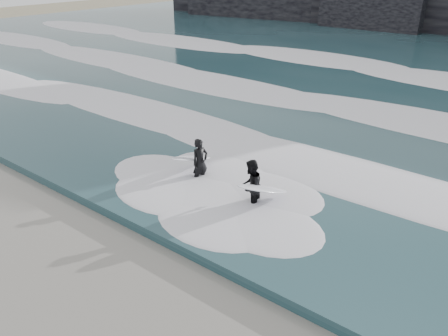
{
  "coord_description": "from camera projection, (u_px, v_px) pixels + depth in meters",
  "views": [
    {
      "loc": [
        8.19,
        -3.35,
        6.73
      ],
      "look_at": [
        0.96,
        6.01,
        1.0
      ],
      "focal_mm": 35.0,
      "sensor_mm": 36.0,
      "label": 1
    }
  ],
  "objects": [
    {
      "name": "ground",
      "position": [
        27.0,
        288.0,
        9.83
      ],
      "size": [
        120.0,
        120.0,
        0.0
      ],
      "primitive_type": "plane",
      "color": "#827651",
      "rests_on": "ground"
    },
    {
      "name": "sea",
      "position": [
        414.0,
        62.0,
        30.42
      ],
      "size": [
        90.0,
        52.0,
        0.3
      ],
      "primitive_type": "cube",
      "color": "#23444C",
      "rests_on": "ground"
    },
    {
      "name": "surfer_right",
      "position": [
        252.0,
        187.0,
        12.46
      ],
      "size": [
        1.33,
        1.98,
        1.62
      ],
      "color": "black",
      "rests_on": "ground"
    },
    {
      "name": "foam_mid",
      "position": [
        335.0,
        102.0,
        21.04
      ],
      "size": [
        60.0,
        4.0,
        0.24
      ],
      "primitive_type": "ellipsoid",
      "color": "white",
      "rests_on": "sea"
    },
    {
      "name": "surfer_left",
      "position": [
        198.0,
        161.0,
        14.04
      ],
      "size": [
        1.03,
        2.1,
        1.59
      ],
      "color": "black",
      "rests_on": "ground"
    },
    {
      "name": "foam_far",
      "position": [
        396.0,
        68.0,
        27.44
      ],
      "size": [
        60.0,
        4.8,
        0.3
      ],
      "primitive_type": "ellipsoid",
      "color": "white",
      "rests_on": "sea"
    },
    {
      "name": "foam_near",
      "position": [
        253.0,
        148.0,
        16.07
      ],
      "size": [
        60.0,
        3.2,
        0.2
      ],
      "primitive_type": "ellipsoid",
      "color": "white",
      "rests_on": "sea"
    }
  ]
}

